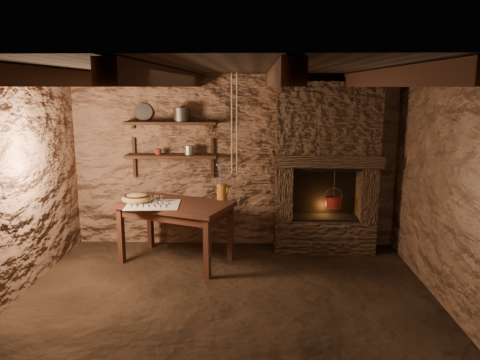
{
  "coord_description": "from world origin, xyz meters",
  "views": [
    {
      "loc": [
        0.3,
        -4.48,
        2.23
      ],
      "look_at": [
        0.12,
        0.9,
        1.16
      ],
      "focal_mm": 35.0,
      "sensor_mm": 36.0,
      "label": 1
    }
  ],
  "objects_px": {
    "iron_stockpot": "(182,115)",
    "stoneware_jug": "(222,184)",
    "wooden_bowl": "(137,199)",
    "red_pot": "(334,201)",
    "work_table": "(176,230)"
  },
  "relations": [
    {
      "from": "work_table",
      "to": "stoneware_jug",
      "type": "distance_m",
      "value": 0.84
    },
    {
      "from": "stoneware_jug",
      "to": "wooden_bowl",
      "type": "relative_size",
      "value": 1.24
    },
    {
      "from": "iron_stockpot",
      "to": "stoneware_jug",
      "type": "bearing_deg",
      "value": -33.81
    },
    {
      "from": "work_table",
      "to": "red_pot",
      "type": "relative_size",
      "value": 2.91
    },
    {
      "from": "work_table",
      "to": "wooden_bowl",
      "type": "relative_size",
      "value": 4.09
    },
    {
      "from": "work_table",
      "to": "wooden_bowl",
      "type": "distance_m",
      "value": 0.64
    },
    {
      "from": "work_table",
      "to": "red_pot",
      "type": "xyz_separation_m",
      "value": [
        2.08,
        0.47,
        0.28
      ]
    },
    {
      "from": "work_table",
      "to": "stoneware_jug",
      "type": "relative_size",
      "value": 3.29
    },
    {
      "from": "stoneware_jug",
      "to": "iron_stockpot",
      "type": "distance_m",
      "value": 1.1
    },
    {
      "from": "iron_stockpot",
      "to": "red_pot",
      "type": "bearing_deg",
      "value": -3.33
    },
    {
      "from": "work_table",
      "to": "stoneware_jug",
      "type": "xyz_separation_m",
      "value": [
        0.58,
        0.21,
        0.57
      ]
    },
    {
      "from": "wooden_bowl",
      "to": "stoneware_jug",
      "type": "bearing_deg",
      "value": 10.31
    },
    {
      "from": "stoneware_jug",
      "to": "work_table",
      "type": "bearing_deg",
      "value": -179.11
    },
    {
      "from": "wooden_bowl",
      "to": "red_pot",
      "type": "distance_m",
      "value": 2.61
    },
    {
      "from": "work_table",
      "to": "iron_stockpot",
      "type": "xyz_separation_m",
      "value": [
        0.02,
        0.59,
        1.43
      ]
    }
  ]
}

